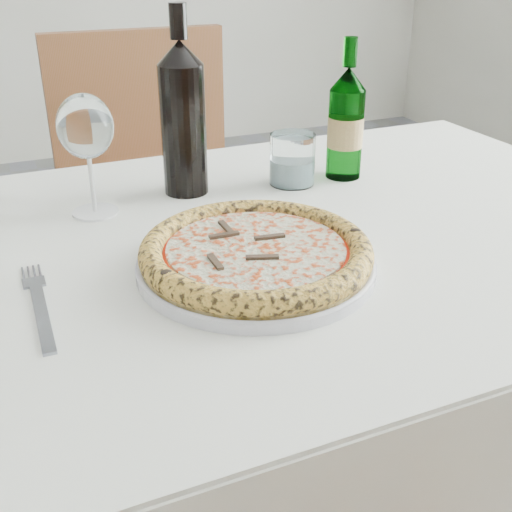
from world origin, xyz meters
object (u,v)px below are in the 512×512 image
Objects in this scene: wine_glass at (85,129)px; tumbler at (292,163)px; pizza at (256,252)px; dining_table at (229,296)px; beer_bottle at (346,124)px; wine_bottle at (183,117)px; chair_far at (155,193)px; plate at (256,264)px.

tumbler is at bearing 0.30° from wine_glass.
dining_table is at bearing 90.00° from pizza.
pizza is 0.40m from beer_bottle.
wine_bottle is (-0.18, 0.03, 0.09)m from tumbler.
wine_glass is at bearing -111.51° from chair_far.
plate is 3.52× the size of tumbler.
wine_bottle reaches higher than pizza.
wine_glass is (-0.15, 0.27, 0.12)m from plate.
wine_glass is at bearing 119.63° from pizza.
wine_glass reaches higher than dining_table.
pizza is 0.32m from wine_bottle.
pizza reaches higher than plate.
beer_bottle reaches higher than pizza.
tumbler reaches higher than dining_table.
dining_table is 0.30m from wine_bottle.
chair_far is 3.93× the size of beer_bottle.
beer_bottle is (0.28, 0.27, 0.07)m from pizza.
wine_glass is (-0.25, -0.62, 0.35)m from chair_far.
plate reaches higher than dining_table.
wine_bottle is at bearing 89.18° from plate.
wine_glass is 0.77× the size of beer_bottle.
wine_bottle is at bearing 172.64° from beer_bottle.
wine_glass reaches higher than chair_far.
tumbler is at bearing 178.38° from beer_bottle.
chair_far reaches higher than pizza.
chair_far is at bearing 68.49° from wine_glass.
wine_bottle is at bearing 89.18° from pizza.
dining_table is at bearing -91.23° from wine_bottle.
plate is 1.28× the size of beer_bottle.
plate is 1.03× the size of wine_bottle.
pizza is 3.42× the size of tumbler.
pizza is 0.33m from wine_glass.
plate is at bearing -124.00° from tumbler.
tumbler is (0.18, 0.27, 0.03)m from plate.
beer_bottle is (0.10, -0.00, 0.06)m from tumbler.
wine_bottle reaches higher than plate.
chair_far is 0.76m from wine_glass.
wine_bottle is (-0.28, 0.04, 0.03)m from beer_bottle.
wine_bottle reaches higher than beer_bottle.
plate is at bearing -60.37° from wine_glass.
chair_far is (0.09, 0.79, -0.13)m from dining_table.
tumbler is (0.18, 0.17, 0.13)m from dining_table.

